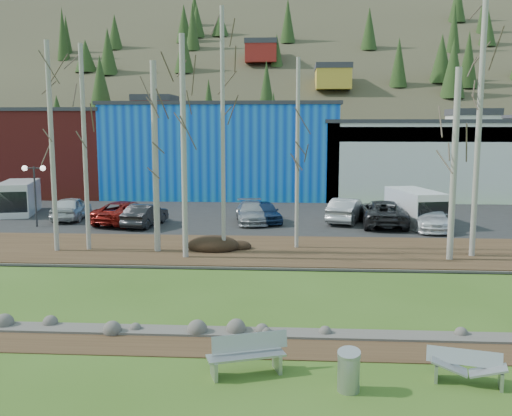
# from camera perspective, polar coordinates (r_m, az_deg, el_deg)

# --- Properties ---
(ground) EXTENTS (200.00, 200.00, 0.00)m
(ground) POSITION_cam_1_polar(r_m,az_deg,el_deg) (14.97, 2.63, -16.81)
(ground) COLOR #325316
(ground) RESTS_ON ground
(dirt_strip) EXTENTS (80.00, 1.80, 0.03)m
(dirt_strip) POSITION_cam_1_polar(r_m,az_deg,el_deg) (16.89, 2.77, -13.74)
(dirt_strip) COLOR #382616
(dirt_strip) RESTS_ON ground
(near_bank_rocks) EXTENTS (80.00, 0.80, 0.50)m
(near_bank_rocks) POSITION_cam_1_polar(r_m,az_deg,el_deg) (17.83, 2.82, -12.58)
(near_bank_rocks) COLOR #47423D
(near_bank_rocks) RESTS_ON ground
(river) EXTENTS (80.00, 8.00, 0.90)m
(river) POSITION_cam_1_polar(r_m,az_deg,el_deg) (21.71, 2.99, -8.72)
(river) COLOR black
(river) RESTS_ON ground
(far_bank_rocks) EXTENTS (80.00, 0.80, 0.46)m
(far_bank_rocks) POSITION_cam_1_polar(r_m,az_deg,el_deg) (25.66, 3.10, -6.04)
(far_bank_rocks) COLOR #47423D
(far_bank_rocks) RESTS_ON ground
(far_bank) EXTENTS (80.00, 7.00, 0.15)m
(far_bank) POSITION_cam_1_polar(r_m,az_deg,el_deg) (28.75, 3.17, -4.32)
(far_bank) COLOR #382616
(far_bank) RESTS_ON ground
(parking_lot) EXTENTS (80.00, 14.00, 0.14)m
(parking_lot) POSITION_cam_1_polar(r_m,az_deg,el_deg) (39.07, 3.31, -0.96)
(parking_lot) COLOR black
(parking_lot) RESTS_ON ground
(building_brick) EXTENTS (16.32, 12.24, 7.80)m
(building_brick) POSITION_cam_1_polar(r_m,az_deg,el_deg) (57.92, -21.15, 5.34)
(building_brick) COLOR maroon
(building_brick) RESTS_ON ground
(building_blue) EXTENTS (20.40, 12.24, 8.30)m
(building_blue) POSITION_cam_1_polar(r_m,az_deg,el_deg) (52.97, -3.09, 5.92)
(building_blue) COLOR blue
(building_blue) RESTS_ON ground
(building_white) EXTENTS (18.36, 12.24, 6.80)m
(building_white) POSITION_cam_1_polar(r_m,az_deg,el_deg) (53.93, 16.34, 4.85)
(building_white) COLOR silver
(building_white) RESTS_ON ground
(hillside) EXTENTS (160.00, 72.00, 35.00)m
(hillside) POSITION_cam_1_polar(r_m,az_deg,el_deg) (98.19, 3.63, 14.82)
(hillside) COLOR #332F1F
(hillside) RESTS_ON ground
(bench_intact) EXTENTS (2.09, 1.22, 1.01)m
(bench_intact) POSITION_cam_1_polar(r_m,az_deg,el_deg) (15.14, -0.89, -14.44)
(bench_intact) COLOR #9DA0A1
(bench_intact) RESTS_ON ground
(bench_damaged) EXTENTS (1.88, 0.99, 0.80)m
(bench_damaged) POSITION_cam_1_polar(r_m,az_deg,el_deg) (15.58, 20.35, -14.69)
(bench_damaged) COLOR #9DA0A1
(bench_damaged) RESTS_ON ground
(litter_bin) EXTENTS (0.66, 0.66, 0.93)m
(litter_bin) POSITION_cam_1_polar(r_m,az_deg,el_deg) (14.41, 9.25, -15.93)
(litter_bin) COLOR #9DA0A1
(litter_bin) RESTS_ON ground
(dirt_mound) EXTENTS (2.62, 1.85, 0.51)m
(dirt_mound) POSITION_cam_1_polar(r_m,az_deg,el_deg) (28.80, -4.31, -3.63)
(dirt_mound) COLOR black
(dirt_mound) RESTS_ON far_bank
(birch_0) EXTENTS (0.24, 0.24, 10.20)m
(birch_0) POSITION_cam_1_polar(r_m,az_deg,el_deg) (29.61, -19.74, 5.69)
(birch_0) COLOR #ACA79C
(birch_0) RESTS_ON far_bank
(birch_1) EXTENTS (0.22, 0.22, 10.09)m
(birch_1) POSITION_cam_1_polar(r_m,az_deg,el_deg) (29.41, -16.75, 5.70)
(birch_1) COLOR #ACA79C
(birch_1) RESTS_ON far_bank
(birch_2) EXTENTS (0.30, 0.30, 9.23)m
(birch_2) POSITION_cam_1_polar(r_m,az_deg,el_deg) (28.21, -10.03, 4.96)
(birch_2) COLOR #ACA79C
(birch_2) RESTS_ON far_bank
(birch_3) EXTENTS (0.21, 0.21, 11.73)m
(birch_3) POSITION_cam_1_polar(r_m,az_deg,el_deg) (27.72, -3.33, 7.59)
(birch_3) COLOR #ACA79C
(birch_3) RESTS_ON far_bank
(birch_4) EXTENTS (0.26, 0.26, 10.27)m
(birch_4) POSITION_cam_1_polar(r_m,az_deg,el_deg) (26.66, -7.24, 5.95)
(birch_4) COLOR #ACA79C
(birch_4) RESTS_ON far_bank
(birch_5) EXTENTS (0.20, 0.20, 9.48)m
(birch_5) POSITION_cam_1_polar(r_m,az_deg,el_deg) (28.71, 4.16, 5.37)
(birch_5) COLOR #ACA79C
(birch_5) RESTS_ON far_bank
(birch_6) EXTENTS (0.29, 0.29, 8.76)m
(birch_6) POSITION_cam_1_polar(r_m,az_deg,el_deg) (27.55, 19.20, 4.05)
(birch_6) COLOR #ACA79C
(birch_6) RESTS_ON far_bank
(birch_7) EXTENTS (0.26, 0.26, 12.01)m
(birch_7) POSITION_cam_1_polar(r_m,az_deg,el_deg) (28.62, 21.37, 7.35)
(birch_7) COLOR #ACA79C
(birch_7) RESTS_ON far_bank
(street_lamp) EXTENTS (1.44, 0.39, 3.77)m
(street_lamp) POSITION_cam_1_polar(r_m,az_deg,el_deg) (37.28, -21.29, 2.75)
(street_lamp) COLOR #262628
(street_lamp) RESTS_ON parking_lot
(car_0) EXTENTS (2.24, 4.66, 1.54)m
(car_0) POSITION_cam_1_polar(r_m,az_deg,el_deg) (39.62, -17.97, 0.00)
(car_0) COLOR silver
(car_0) RESTS_ON parking_lot
(car_1) EXTENTS (2.10, 4.35, 1.37)m
(car_1) POSITION_cam_1_polar(r_m,az_deg,el_deg) (35.89, -11.02, -0.70)
(car_1) COLOR black
(car_1) RESTS_ON parking_lot
(car_2) EXTENTS (3.83, 5.68, 1.45)m
(car_2) POSITION_cam_1_polar(r_m,az_deg,el_deg) (37.10, -12.83, -0.41)
(car_2) COLOR maroon
(car_2) RESTS_ON parking_lot
(car_3) EXTENTS (2.51, 4.83, 1.34)m
(car_3) POSITION_cam_1_polar(r_m,az_deg,el_deg) (36.47, -0.46, -0.43)
(car_3) COLOR gray
(car_3) RESTS_ON parking_lot
(car_4) EXTENTS (2.76, 4.32, 1.37)m
(car_4) POSITION_cam_1_polar(r_m,az_deg,el_deg) (36.54, 0.83, -0.39)
(car_4) COLOR navy
(car_4) RESTS_ON parking_lot
(car_5) EXTENTS (3.04, 5.02, 1.56)m
(car_5) POSITION_cam_1_polar(r_m,az_deg,el_deg) (37.15, 9.05, -0.20)
(car_5) COLOR #A4A4A6
(car_5) RESTS_ON parking_lot
(car_6) EXTENTS (2.86, 5.80, 1.58)m
(car_6) POSITION_cam_1_polar(r_m,az_deg,el_deg) (36.33, 12.55, -0.47)
(car_6) COLOR #252527
(car_6) RESTS_ON parking_lot
(car_7) EXTENTS (2.14, 4.98, 1.43)m
(car_7) POSITION_cam_1_polar(r_m,az_deg,el_deg) (35.72, 16.92, -0.91)
(car_7) COLOR silver
(car_7) RESTS_ON parking_lot
(car_8) EXTENTS (2.24, 4.66, 1.54)m
(car_8) POSITION_cam_1_polar(r_m,az_deg,el_deg) (39.63, -18.00, 0.00)
(car_8) COLOR silver
(car_8) RESTS_ON parking_lot
(van_white) EXTENTS (3.14, 5.28, 2.16)m
(van_white) POSITION_cam_1_polar(r_m,az_deg,el_deg) (37.04, 15.74, 0.03)
(van_white) COLOR white
(van_white) RESTS_ON parking_lot
(van_grey) EXTENTS (3.42, 5.54, 2.26)m
(van_grey) POSITION_cam_1_polar(r_m,az_deg,el_deg) (43.39, -22.68, 0.94)
(van_grey) COLOR silver
(van_grey) RESTS_ON parking_lot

